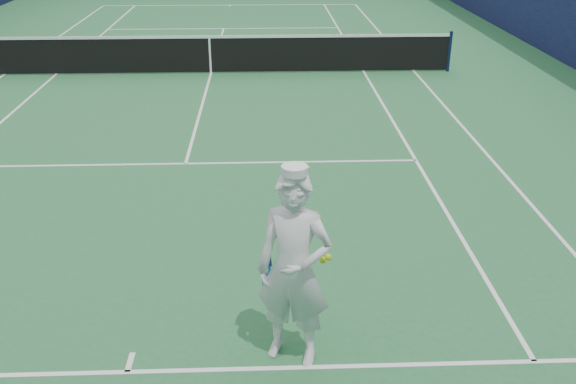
% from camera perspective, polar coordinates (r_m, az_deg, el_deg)
% --- Properties ---
extents(ground, '(80.00, 80.00, 0.00)m').
position_cam_1_polar(ground, '(17.57, -6.86, 10.43)').
color(ground, '#276738').
rests_on(ground, ground).
extents(court_markings, '(11.03, 23.83, 0.01)m').
position_cam_1_polar(court_markings, '(17.57, -6.86, 10.44)').
color(court_markings, white).
rests_on(court_markings, ground).
extents(tennis_net, '(12.88, 0.09, 1.07)m').
position_cam_1_polar(tennis_net, '(17.45, -6.95, 12.19)').
color(tennis_net, '#141E4C').
rests_on(tennis_net, ground).
extents(tennis_player, '(0.87, 0.74, 2.12)m').
position_cam_1_polar(tennis_player, '(6.23, 0.54, -6.91)').
color(tennis_player, white).
rests_on(tennis_player, ground).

